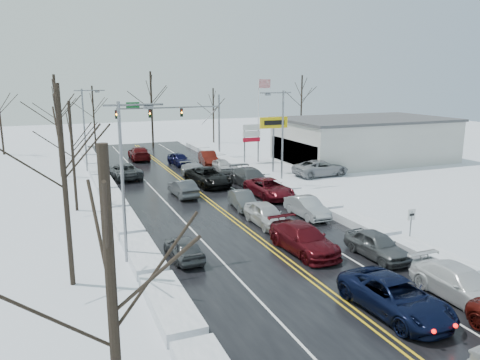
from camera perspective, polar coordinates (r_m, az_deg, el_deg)
name	(u,v)px	position (r m, az deg, el deg)	size (l,w,h in m)	color
ground	(239,224)	(33.47, -0.12, -5.38)	(160.00, 160.00, 0.00)	silver
road_surface	(229,216)	(35.25, -1.34, -4.44)	(14.00, 84.00, 0.01)	black
snow_bank_left	(127,228)	(33.45, -13.66, -5.75)	(1.72, 72.00, 0.60)	white
snow_bank_right	(317,206)	(38.49, 9.32, -3.15)	(1.72, 72.00, 0.60)	white
traffic_signal_mast	(181,115)	(59.74, -7.19, 7.81)	(13.28, 0.39, 8.00)	slate
tires_plus_sign	(274,126)	(51.03, 4.12, 6.54)	(3.20, 0.34, 6.00)	slate
used_vehicles_sign	(251,135)	(56.63, 1.41, 5.46)	(2.20, 0.22, 4.65)	slate
speed_limit_sign	(411,220)	(30.72, 20.14, -4.64)	(0.55, 0.09, 2.35)	slate
flagpole	(259,108)	(65.56, 2.39, 8.70)	(1.87, 1.20, 10.00)	silver
dealership_building	(364,139)	(60.05, 14.89, 4.81)	(20.40, 12.40, 5.30)	beige
streetlight_ne	(281,130)	(44.68, 4.98, 6.08)	(3.20, 0.25, 9.00)	slate
streetlight_sw	(126,170)	(26.27, -13.77, 1.23)	(3.20, 0.25, 9.00)	slate
streetlight_nw	(86,123)	(53.89, -18.27, 6.60)	(3.20, 0.25, 9.00)	slate
tree_left_a	(110,271)	(10.38, -15.55, -10.65)	(3.60, 3.60, 9.00)	#2D231C
tree_left_b	(62,148)	(23.77, -20.91, 3.71)	(4.00, 4.00, 10.00)	#2D231C
tree_left_c	(71,135)	(37.81, -19.88, 5.18)	(3.40, 3.40, 8.50)	#2D231C
tree_left_d	(56,106)	(51.63, -21.50, 8.39)	(4.20, 4.20, 10.50)	#2D231C
tree_left_e	(58,106)	(63.65, -21.29, 8.40)	(3.80, 3.80, 9.50)	#2D231C
tree_far_b	(93,105)	(70.90, -17.48, 8.73)	(3.60, 3.60, 9.00)	#2D231C
tree_far_c	(151,95)	(69.98, -10.78, 10.18)	(4.40, 4.40, 11.00)	#2D231C
tree_far_d	(213,105)	(74.14, -3.28, 9.15)	(3.40, 3.40, 8.50)	#2D231C
tree_far_e	(302,94)	(81.10, 7.53, 10.34)	(4.20, 4.20, 10.50)	#2D231C
queued_car_2	(394,313)	(22.69, 18.30, -15.13)	(2.60, 5.65, 1.57)	black
queued_car_3	(303,252)	(28.63, 7.72, -8.65)	(2.28, 5.61, 1.63)	#48090F
queued_car_4	(266,225)	(33.31, 3.18, -5.48)	(1.86, 4.62, 1.58)	#BCBCBE
queued_car_5	(243,208)	(37.31, 0.34, -3.48)	(1.47, 4.22, 1.39)	#404346
queued_car_6	(209,185)	(45.21, -3.84, -0.66)	(2.83, 6.14, 1.71)	black
queued_car_7	(196,178)	(48.68, -5.39, 0.27)	(2.02, 4.96, 1.44)	gray
queued_car_8	(179,165)	(55.80, -7.40, 1.80)	(1.74, 4.32, 1.47)	black
queued_car_11	(459,299)	(25.05, 25.16, -12.99)	(2.14, 5.27, 1.53)	silver
queued_car_12	(376,257)	(28.69, 16.26, -9.02)	(1.79, 4.45, 1.52)	#474A4D
queued_car_13	(307,217)	(35.49, 8.14, -4.46)	(1.57, 4.51, 1.49)	#9EA1A5
queued_car_14	(269,197)	(40.86, 3.55, -2.08)	(2.64, 5.72, 1.59)	#4F0A12
queued_car_15	(251,186)	(44.73, 1.32, -0.77)	(2.39, 5.89, 1.71)	#3D4042
queued_car_16	(222,171)	(51.72, -2.16, 1.05)	(1.61, 4.00, 1.36)	#B9B9BB
queued_car_17	(208,165)	(55.81, -3.89, 1.88)	(1.69, 4.84, 1.59)	#490F09
oncoming_car_0	(183,196)	(41.32, -6.94, -1.99)	(1.56, 4.48, 1.48)	#424447
oncoming_car_1	(125,178)	(49.73, -13.89, 0.22)	(2.65, 5.76, 1.60)	#3E4043
oncoming_car_2	(139,160)	(60.43, -12.17, 2.44)	(2.33, 5.74, 1.67)	#48090B
oncoming_car_3	(184,259)	(27.54, -6.85, -9.51)	(1.60, 3.97, 1.35)	#47494D
parked_car_0	(320,176)	(50.22, 9.78, 0.52)	(2.77, 6.01, 1.67)	#929499
parked_car_1	(326,168)	(54.55, 10.45, 1.45)	(1.97, 4.84, 1.41)	#A0A3A8
parked_car_2	(289,161)	(58.15, 6.04, 2.27)	(1.74, 4.33, 1.48)	black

